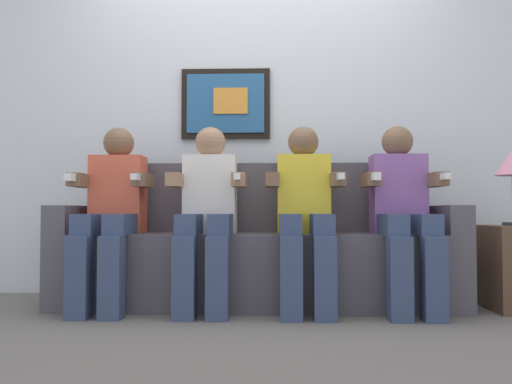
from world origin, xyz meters
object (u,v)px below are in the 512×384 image
(person_left_center, at_px, (208,208))
(person_right_center, at_px, (305,208))
(person_rightmost, at_px, (403,208))
(person_leftmost, at_px, (112,208))
(couch, at_px, (257,255))

(person_left_center, relative_size, person_right_center, 1.00)
(person_right_center, distance_m, person_rightmost, 0.58)
(person_leftmost, distance_m, person_rightmost, 1.74)
(person_right_center, bearing_deg, person_rightmost, -0.05)
(person_left_center, height_order, person_rightmost, same)
(person_leftmost, height_order, person_right_center, same)
(couch, relative_size, person_right_center, 2.22)
(person_leftmost, distance_m, person_left_center, 0.58)
(person_left_center, bearing_deg, person_right_center, 0.00)
(couch, bearing_deg, person_left_center, -149.74)
(person_rightmost, bearing_deg, person_leftmost, 180.00)
(couch, bearing_deg, person_leftmost, -168.98)
(person_left_center, bearing_deg, person_leftmost, -179.95)
(person_rightmost, bearing_deg, person_right_center, 179.95)
(person_leftmost, xyz_separation_m, person_left_center, (0.58, 0.00, -0.00))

